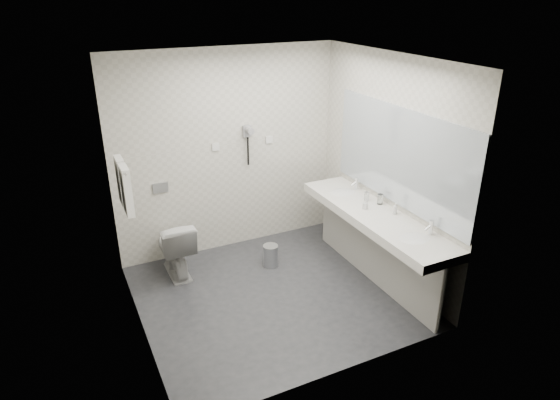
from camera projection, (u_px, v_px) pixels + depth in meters
floor at (274, 295)px, 5.36m from camera, size 2.80×2.80×0.00m
ceiling at (272, 60)px, 4.36m from camera, size 2.80×2.80×0.00m
wall_back at (228, 153)px, 5.93m from camera, size 2.80×0.00×2.80m
wall_front at (344, 247)px, 3.79m from camera, size 2.80×0.00×2.80m
wall_left at (129, 216)px, 4.30m from camera, size 0.00×2.60×2.60m
wall_right at (387, 169)px, 5.42m from camera, size 0.00×2.60×2.60m
vanity_counter at (374, 217)px, 5.33m from camera, size 0.55×2.20×0.10m
vanity_panel at (373, 251)px, 5.51m from camera, size 0.03×2.15×0.75m
vanity_post_near at (441, 298)px, 4.66m from camera, size 0.06×0.06×0.75m
vanity_post_far at (328, 215)px, 6.38m from camera, size 0.06×0.06×0.75m
mirror at (399, 157)px, 5.17m from camera, size 0.02×2.20×1.05m
basin_near at (414, 240)px, 4.78m from camera, size 0.40×0.31×0.05m
basin_far at (342, 193)px, 5.85m from camera, size 0.40×0.31×0.05m
faucet_near at (431, 227)px, 4.82m from camera, size 0.04×0.04×0.15m
faucet_far at (356, 184)px, 5.89m from camera, size 0.04×0.04×0.15m
soap_bottle_a at (365, 204)px, 5.38m from camera, size 0.07×0.07×0.11m
soap_bottle_c at (395, 208)px, 5.26m from camera, size 0.05×0.05×0.13m
glass_left at (380, 199)px, 5.50m from camera, size 0.08×0.08×0.12m
glass_right at (367, 196)px, 5.59m from camera, size 0.07×0.07×0.10m
toilet at (175, 247)px, 5.65m from camera, size 0.39×0.68×0.69m
flush_plate at (160, 188)px, 5.70m from camera, size 0.18×0.02×0.12m
pedal_bin at (271, 256)px, 5.89m from camera, size 0.23×0.23×0.25m
bin_lid at (271, 246)px, 5.83m from camera, size 0.18×0.18×0.02m
towel_rail at (120, 164)px, 4.66m from camera, size 0.02×0.62×0.02m
towel_near at (127, 190)px, 4.63m from camera, size 0.07×0.24×0.48m
towel_far at (122, 181)px, 4.86m from camera, size 0.07×0.24×0.48m
dryer_cradle at (247, 131)px, 5.91m from camera, size 0.10×0.04×0.14m
dryer_barrel at (249, 130)px, 5.84m from camera, size 0.08×0.14×0.08m
dryer_cord at (248, 151)px, 6.00m from camera, size 0.02×0.02×0.35m
switch_plate_a at (216, 147)px, 5.82m from camera, size 0.09×0.02×0.09m
switch_plate_b at (269, 140)px, 6.10m from camera, size 0.09×0.02×0.09m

